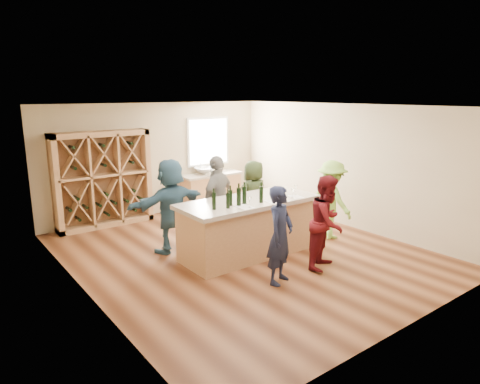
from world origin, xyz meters
TOP-DOWN VIEW (x-y plane):
  - floor at (0.00, 0.00)m, footprint 6.00×7.00m
  - ceiling at (0.00, 0.00)m, footprint 6.00×7.00m
  - wall_back at (0.00, 3.55)m, footprint 6.00×0.10m
  - wall_front at (0.00, -3.55)m, footprint 6.00×0.10m
  - wall_left at (-3.05, 0.00)m, footprint 0.10×7.00m
  - wall_right at (3.05, 0.00)m, footprint 0.10×7.00m
  - window_frame at (1.50, 3.47)m, footprint 1.30×0.06m
  - window_pane at (1.50, 3.44)m, footprint 1.18×0.01m
  - wine_rack at (-1.50, 3.27)m, footprint 2.20×0.45m
  - back_counter_base at (1.40, 3.20)m, footprint 1.60×0.58m
  - back_counter_top at (1.40, 3.20)m, footprint 1.70×0.62m
  - sink at (1.20, 3.20)m, footprint 0.54×0.54m
  - faucet at (1.20, 3.38)m, footprint 0.02×0.02m
  - tasting_counter_base at (0.03, -0.17)m, footprint 2.60×1.00m
  - tasting_counter_top at (0.03, -0.17)m, footprint 2.72×1.12m
  - wine_bottle_a at (-0.87, -0.34)m, footprint 0.09×0.09m
  - wine_bottle_b at (-0.63, -0.41)m, footprint 0.08×0.08m
  - wine_bottle_c at (-0.49, -0.30)m, footprint 0.08×0.08m
  - wine_bottle_d at (-0.38, -0.39)m, footprint 0.09×0.09m
  - wine_bottle_e at (-0.22, -0.35)m, footprint 0.10×0.10m
  - wine_glass_a at (-0.31, -0.62)m, footprint 0.10×0.10m
  - wine_glass_b at (0.24, -0.62)m, footprint 0.09×0.09m
  - wine_glass_c at (0.77, -0.57)m, footprint 0.08×0.08m
  - wine_glass_d at (0.50, -0.32)m, footprint 0.10×0.10m
  - wine_glass_e at (1.00, -0.42)m, footprint 0.09×0.09m
  - tasting_menu_a at (-0.35, -0.54)m, footprint 0.25×0.33m
  - tasting_menu_b at (0.29, -0.56)m, footprint 0.28×0.34m
  - tasting_menu_c at (0.90, -0.53)m, footprint 0.30×0.35m
  - person_near_left at (-0.34, -1.45)m, footprint 0.71×0.63m
  - person_near_right at (0.74, -1.48)m, footprint 0.92×0.72m
  - person_server at (2.03, -0.45)m, footprint 0.63×1.13m
  - person_far_mid at (-0.05, 0.74)m, footprint 1.19×0.94m
  - person_far_right at (0.98, 0.86)m, footprint 0.84×0.60m
  - person_far_left at (-1.04, 0.90)m, footprint 1.76×0.83m
  - wine_bottle_f at (0.08, -0.47)m, footprint 0.07×0.07m

SIDE VIEW (x-z plane):
  - floor at x=0.00m, z-range -0.10..0.00m
  - back_counter_base at x=1.40m, z-range 0.00..0.86m
  - tasting_counter_base at x=0.03m, z-range 0.00..1.00m
  - person_far_right at x=0.98m, z-range 0.00..1.60m
  - person_near_left at x=-0.34m, z-range 0.00..1.61m
  - person_near_right at x=0.74m, z-range 0.00..1.66m
  - person_server at x=2.03m, z-range 0.00..1.67m
  - back_counter_top at x=1.40m, z-range 0.86..0.92m
  - person_far_mid at x=-0.05m, z-range 0.00..1.82m
  - person_far_left at x=-1.04m, z-range 0.00..1.83m
  - sink at x=1.20m, z-range 0.92..1.11m
  - tasting_counter_top at x=0.03m, z-range 1.00..1.08m
  - faucet at x=1.20m, z-range 0.92..1.22m
  - tasting_menu_a at x=-0.35m, z-range 1.08..1.08m
  - tasting_menu_b at x=0.29m, z-range 1.08..1.08m
  - tasting_menu_c at x=0.90m, z-range 1.08..1.08m
  - wine_rack at x=-1.50m, z-range 0.00..2.20m
  - wine_glass_c at x=0.77m, z-range 1.08..1.27m
  - wine_glass_b at x=0.24m, z-range 1.08..1.27m
  - wine_glass_d at x=0.50m, z-range 1.08..1.27m
  - wine_glass_a at x=-0.31m, z-range 1.08..1.28m
  - wine_glass_e at x=1.00m, z-range 1.08..1.28m
  - wine_bottle_b at x=-0.63m, z-range 1.08..1.35m
  - wine_bottle_c at x=-0.49m, z-range 1.08..1.36m
  - wine_bottle_a at x=-0.87m, z-range 1.08..1.37m
  - wine_bottle_f at x=0.08m, z-range 1.08..1.38m
  - wine_bottle_e at x=-0.22m, z-range 1.08..1.40m
  - wine_bottle_d at x=-0.38m, z-range 1.08..1.41m
  - wall_back at x=0.00m, z-range 0.00..2.80m
  - wall_front at x=0.00m, z-range 0.00..2.80m
  - wall_left at x=-3.05m, z-range 0.00..2.80m
  - wall_right at x=3.05m, z-range 0.00..2.80m
  - window_frame at x=1.50m, z-range 1.10..2.40m
  - window_pane at x=1.50m, z-range 1.16..2.34m
  - ceiling at x=0.00m, z-range 2.80..2.90m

